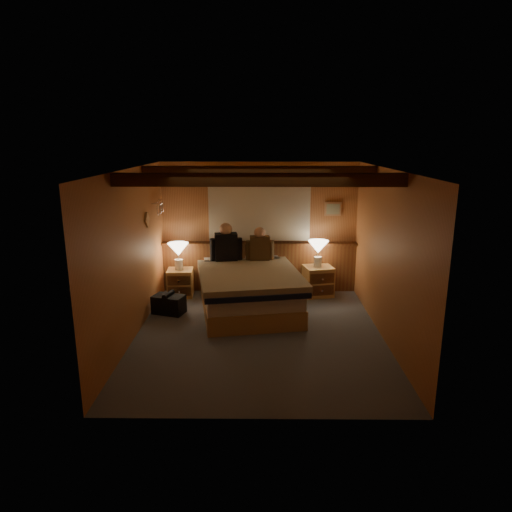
{
  "coord_description": "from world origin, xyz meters",
  "views": [
    {
      "loc": [
        0.02,
        -6.22,
        2.79
      ],
      "look_at": [
        -0.04,
        0.4,
        1.09
      ],
      "focal_mm": 32.0,
      "sensor_mm": 36.0,
      "label": 1
    }
  ],
  "objects_px": {
    "nightstand_left": "(180,283)",
    "lamp_left": "(178,251)",
    "nightstand_right": "(318,281)",
    "person_right": "(260,246)",
    "lamp_right": "(318,249)",
    "person_left": "(226,245)",
    "bed": "(249,290)",
    "duffel_bag": "(169,304)"
  },
  "relations": [
    {
      "from": "bed",
      "to": "nightstand_right",
      "type": "height_order",
      "value": "bed"
    },
    {
      "from": "lamp_left",
      "to": "nightstand_right",
      "type": "bearing_deg",
      "value": 0.66
    },
    {
      "from": "nightstand_left",
      "to": "duffel_bag",
      "type": "distance_m",
      "value": 0.87
    },
    {
      "from": "person_left",
      "to": "lamp_left",
      "type": "bearing_deg",
      "value": 165.32
    },
    {
      "from": "person_left",
      "to": "duffel_bag",
      "type": "distance_m",
      "value": 1.45
    },
    {
      "from": "bed",
      "to": "duffel_bag",
      "type": "xyz_separation_m",
      "value": [
        -1.31,
        -0.13,
        -0.21
      ]
    },
    {
      "from": "person_left",
      "to": "person_right",
      "type": "relative_size",
      "value": 1.13
    },
    {
      "from": "bed",
      "to": "lamp_left",
      "type": "relative_size",
      "value": 4.68
    },
    {
      "from": "person_left",
      "to": "lamp_right",
      "type": "bearing_deg",
      "value": -4.66
    },
    {
      "from": "nightstand_left",
      "to": "lamp_left",
      "type": "bearing_deg",
      "value": 122.91
    },
    {
      "from": "nightstand_left",
      "to": "lamp_left",
      "type": "xyz_separation_m",
      "value": [
        -0.02,
        0.02,
        0.59
      ]
    },
    {
      "from": "person_right",
      "to": "lamp_left",
      "type": "bearing_deg",
      "value": 175.22
    },
    {
      "from": "lamp_left",
      "to": "duffel_bag",
      "type": "height_order",
      "value": "lamp_left"
    },
    {
      "from": "lamp_right",
      "to": "person_right",
      "type": "relative_size",
      "value": 0.78
    },
    {
      "from": "nightstand_left",
      "to": "person_right",
      "type": "xyz_separation_m",
      "value": [
        1.45,
        -0.03,
        0.69
      ]
    },
    {
      "from": "bed",
      "to": "lamp_right",
      "type": "height_order",
      "value": "lamp_right"
    },
    {
      "from": "person_right",
      "to": "bed",
      "type": "bearing_deg",
      "value": -107.2
    },
    {
      "from": "person_right",
      "to": "duffel_bag",
      "type": "height_order",
      "value": "person_right"
    },
    {
      "from": "nightstand_right",
      "to": "lamp_left",
      "type": "bearing_deg",
      "value": 168.66
    },
    {
      "from": "nightstand_left",
      "to": "duffel_bag",
      "type": "xyz_separation_m",
      "value": [
        -0.05,
        -0.87,
        -0.09
      ]
    },
    {
      "from": "nightstand_right",
      "to": "person_right",
      "type": "distance_m",
      "value": 1.26
    },
    {
      "from": "lamp_left",
      "to": "person_left",
      "type": "xyz_separation_m",
      "value": [
        0.87,
        -0.09,
        0.13
      ]
    },
    {
      "from": "lamp_left",
      "to": "duffel_bag",
      "type": "bearing_deg",
      "value": -91.95
    },
    {
      "from": "bed",
      "to": "nightstand_right",
      "type": "distance_m",
      "value": 1.48
    },
    {
      "from": "lamp_left",
      "to": "nightstand_left",
      "type": "bearing_deg",
      "value": -53.66
    },
    {
      "from": "bed",
      "to": "nightstand_right",
      "type": "relative_size",
      "value": 3.95
    },
    {
      "from": "duffel_bag",
      "to": "lamp_left",
      "type": "bearing_deg",
      "value": 105.97
    },
    {
      "from": "nightstand_left",
      "to": "person_left",
      "type": "relative_size",
      "value": 0.71
    },
    {
      "from": "nightstand_right",
      "to": "lamp_left",
      "type": "height_order",
      "value": "lamp_left"
    },
    {
      "from": "nightstand_right",
      "to": "person_left",
      "type": "bearing_deg",
      "value": 172.11
    },
    {
      "from": "person_left",
      "to": "duffel_bag",
      "type": "bearing_deg",
      "value": -147.16
    },
    {
      "from": "lamp_right",
      "to": "duffel_bag",
      "type": "distance_m",
      "value": 2.8
    },
    {
      "from": "lamp_left",
      "to": "lamp_right",
      "type": "bearing_deg",
      "value": 0.59
    },
    {
      "from": "nightstand_left",
      "to": "person_left",
      "type": "height_order",
      "value": "person_left"
    },
    {
      "from": "lamp_right",
      "to": "lamp_left",
      "type": "bearing_deg",
      "value": -179.41
    },
    {
      "from": "lamp_right",
      "to": "duffel_bag",
      "type": "relative_size",
      "value": 0.84
    },
    {
      "from": "bed",
      "to": "person_right",
      "type": "height_order",
      "value": "person_right"
    },
    {
      "from": "lamp_right",
      "to": "person_left",
      "type": "xyz_separation_m",
      "value": [
        -1.65,
        -0.12,
        0.09
      ]
    },
    {
      "from": "person_right",
      "to": "duffel_bag",
      "type": "xyz_separation_m",
      "value": [
        -1.5,
        -0.84,
        -0.78
      ]
    },
    {
      "from": "lamp_left",
      "to": "person_right",
      "type": "relative_size",
      "value": 0.79
    },
    {
      "from": "lamp_right",
      "to": "person_right",
      "type": "xyz_separation_m",
      "value": [
        -1.05,
        -0.08,
        0.05
      ]
    },
    {
      "from": "bed",
      "to": "person_left",
      "type": "relative_size",
      "value": 3.27
    }
  ]
}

